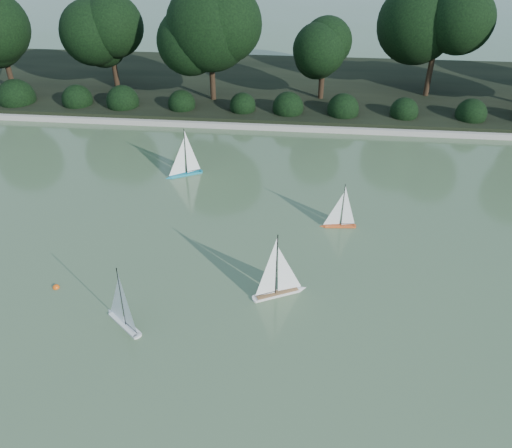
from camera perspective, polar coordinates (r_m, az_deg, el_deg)
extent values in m
plane|color=#324A2C|center=(9.81, 1.87, -10.44)|extent=(80.00, 80.00, 0.00)
cube|color=gray|center=(17.38, 4.03, 10.97)|extent=(40.00, 0.35, 0.18)
cube|color=black|center=(21.10, 4.48, 15.34)|extent=(40.00, 8.00, 0.30)
cylinder|color=black|center=(22.31, -26.23, 14.77)|extent=(0.20, 0.20, 1.51)
cylinder|color=black|center=(21.12, -15.69, 15.78)|extent=(0.20, 0.20, 1.37)
sphere|color=black|center=(20.68, -16.44, 20.21)|extent=(2.24, 2.24, 2.24)
cylinder|color=black|center=(19.19, -4.97, 15.54)|extent=(0.20, 0.20, 1.66)
sphere|color=black|center=(18.65, -5.29, 21.45)|extent=(2.66, 2.66, 2.66)
cylinder|color=black|center=(19.43, 7.43, 15.02)|extent=(0.20, 0.20, 1.26)
sphere|color=black|center=(18.99, 7.80, 19.51)|extent=(2.10, 2.10, 2.10)
cylinder|color=black|center=(20.54, 19.07, 15.24)|extent=(0.20, 0.20, 1.73)
sphere|color=black|center=(20.03, 20.26, 20.95)|extent=(2.80, 2.80, 2.80)
sphere|color=black|center=(20.84, -25.25, 12.91)|extent=(1.10, 1.10, 1.10)
sphere|color=black|center=(19.92, -20.13, 13.19)|extent=(1.10, 1.10, 1.10)
sphere|color=black|center=(19.16, -14.55, 13.38)|extent=(1.10, 1.10, 1.10)
sphere|color=black|center=(18.59, -8.57, 13.45)|extent=(1.10, 1.10, 1.10)
sphere|color=black|center=(18.23, -2.28, 13.37)|extent=(1.10, 1.10, 1.10)
sphere|color=black|center=(18.08, 4.19, 13.13)|extent=(1.10, 1.10, 1.10)
sphere|color=black|center=(18.15, 10.67, 12.72)|extent=(1.10, 1.10, 1.10)
sphere|color=black|center=(18.43, 17.00, 12.17)|extent=(1.10, 1.10, 1.10)
sphere|color=black|center=(18.93, 23.03, 11.51)|extent=(1.10, 1.10, 1.10)
cube|color=silver|center=(9.92, -14.80, -10.89)|extent=(0.78, 0.68, 0.09)
cone|color=silver|center=(10.26, -16.32, -9.41)|extent=(0.24, 0.24, 0.17)
cylinder|color=silver|center=(9.64, -13.40, -12.25)|extent=(0.15, 0.15, 0.09)
cylinder|color=black|center=(9.42, -15.29, -7.94)|extent=(0.02, 0.02, 1.34)
cylinder|color=black|center=(9.70, -14.14, -11.22)|extent=(0.32, 0.26, 0.01)
cube|color=silver|center=(10.22, 2.45, -7.85)|extent=(0.95, 0.58, 0.10)
cone|color=silver|center=(10.40, 5.32, -7.13)|extent=(0.26, 0.26, 0.19)
cylinder|color=silver|center=(10.09, -0.10, -8.47)|extent=(0.15, 0.15, 0.10)
cube|color=olive|center=(10.19, 2.46, -7.63)|extent=(0.86, 0.51, 0.01)
cylinder|color=black|center=(9.70, 2.30, -4.44)|extent=(0.03, 0.03, 1.48)
cylinder|color=black|center=(10.08, 1.09, -7.74)|extent=(0.40, 0.20, 0.02)
cube|color=#D04E1E|center=(12.34, 9.52, -0.13)|extent=(0.74, 0.21, 0.07)
cone|color=#D04E1E|center=(12.28, 7.57, -0.13)|extent=(0.16, 0.16, 0.15)
cylinder|color=#D04E1E|center=(12.40, 11.18, -0.14)|extent=(0.09, 0.09, 0.07)
cylinder|color=black|center=(12.02, 9.95, 2.23)|extent=(0.02, 0.02, 1.13)
cylinder|color=black|center=(12.33, 10.45, 0.17)|extent=(0.33, 0.04, 0.01)
cube|color=teal|center=(14.57, -8.04, 5.73)|extent=(0.88, 0.59, 0.09)
cone|color=teal|center=(14.47, -10.03, 5.32)|extent=(0.24, 0.24, 0.18)
cylinder|color=teal|center=(14.67, -6.35, 6.07)|extent=(0.15, 0.15, 0.09)
cylinder|color=black|center=(14.24, -8.10, 8.39)|extent=(0.02, 0.02, 1.39)
cylinder|color=black|center=(14.57, -7.16, 6.26)|extent=(0.37, 0.21, 0.01)
sphere|color=#DA4C0B|center=(11.20, -21.87, -6.76)|extent=(0.14, 0.14, 0.14)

